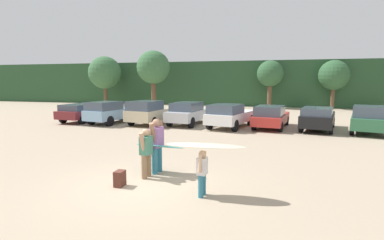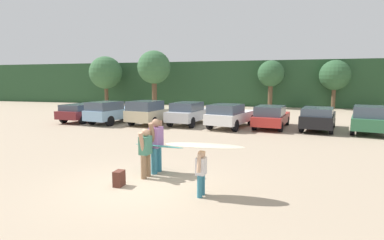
{
  "view_description": "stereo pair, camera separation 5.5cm",
  "coord_description": "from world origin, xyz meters",
  "views": [
    {
      "loc": [
        3.63,
        -7.73,
        3.0
      ],
      "look_at": [
        -0.12,
        5.95,
        1.16
      ],
      "focal_mm": 28.22,
      "sensor_mm": 36.0,
      "label": 1
    },
    {
      "loc": [
        3.68,
        -7.72,
        3.0
      ],
      "look_at": [
        -0.12,
        5.95,
        1.16
      ],
      "focal_mm": 28.22,
      "sensor_mm": 36.0,
      "label": 2
    }
  ],
  "objects": [
    {
      "name": "backpack_dropped",
      "position": [
        -0.57,
        -0.24,
        0.22
      ],
      "size": [
        0.24,
        0.34,
        0.45
      ],
      "color": "#592D23",
      "rests_on": "ground_plane"
    },
    {
      "name": "ground_plane",
      "position": [
        0.0,
        0.0,
        0.0
      ],
      "size": [
        120.0,
        120.0,
        0.0
      ],
      "primitive_type": "plane",
      "color": "tan"
    },
    {
      "name": "parked_car_white",
      "position": [
        0.88,
        11.41,
        0.82
      ],
      "size": [
        2.85,
        4.65,
        1.56
      ],
      "rotation": [
        0.0,
        0.0,
        1.33
      ],
      "color": "white",
      "rests_on": "ground_plane"
    },
    {
      "name": "parked_car_black",
      "position": [
        6.22,
        11.92,
        0.77
      ],
      "size": [
        2.61,
        4.65,
        1.44
      ],
      "rotation": [
        0.0,
        0.0,
        1.37
      ],
      "color": "black",
      "rests_on": "ground_plane"
    },
    {
      "name": "tree_center_left",
      "position": [
        9.65,
        27.56,
        3.59
      ],
      "size": [
        3.18,
        3.18,
        5.21
      ],
      "color": "brown",
      "rests_on": "ground_plane"
    },
    {
      "name": "parked_car_maroon",
      "position": [
        -9.99,
        11.74,
        0.74
      ],
      "size": [
        2.22,
        4.76,
        1.33
      ],
      "rotation": [
        0.0,
        0.0,
        1.49
      ],
      "color": "maroon",
      "rests_on": "ground_plane"
    },
    {
      "name": "surfboard_cream",
      "position": [
        1.94,
        -0.24,
        1.33
      ],
      "size": [
        2.13,
        0.67,
        0.07
      ],
      "rotation": [
        0.0,
        0.0,
        3.18
      ],
      "color": "beige"
    },
    {
      "name": "tree_center",
      "position": [
        -9.69,
        24.38,
        4.48
      ],
      "size": [
        3.73,
        3.73,
        6.4
      ],
      "color": "brown",
      "rests_on": "ground_plane"
    },
    {
      "name": "parked_car_sky_blue",
      "position": [
        -7.49,
        11.43,
        0.82
      ],
      "size": [
        2.55,
        5.0,
        1.59
      ],
      "rotation": [
        0.0,
        0.0,
        1.39
      ],
      "color": "#84ADD1",
      "rests_on": "ground_plane"
    },
    {
      "name": "person_companion",
      "position": [
        -0.16,
        0.7,
        0.87
      ],
      "size": [
        0.32,
        0.64,
        1.54
      ],
      "rotation": [
        0.0,
        0.0,
        3.04
      ],
      "color": "#8C6B4C",
      "rests_on": "ground_plane"
    },
    {
      "name": "surfboard_teal",
      "position": [
        0.09,
        1.2,
        0.91
      ],
      "size": [
        1.76,
        0.66,
        0.18
      ],
      "rotation": [
        0.0,
        0.0,
        3.04
      ],
      "color": "teal"
    },
    {
      "name": "tree_far_right",
      "position": [
        3.08,
        26.91,
        3.75
      ],
      "size": [
        2.87,
        2.87,
        5.25
      ],
      "color": "brown",
      "rests_on": "ground_plane"
    },
    {
      "name": "tree_far_left",
      "position": [
        -16.69,
        25.74,
        4.0
      ],
      "size": [
        3.99,
        3.99,
        6.01
      ],
      "color": "brown",
      "rests_on": "ground_plane"
    },
    {
      "name": "parked_car_forest_green",
      "position": [
        8.97,
        11.62,
        0.83
      ],
      "size": [
        2.89,
        4.82,
        1.6
      ],
      "rotation": [
        0.0,
        0.0,
        1.33
      ],
      "color": "#2D6642",
      "rests_on": "ground_plane"
    },
    {
      "name": "parked_car_champagne",
      "position": [
        -4.63,
        11.72,
        0.85
      ],
      "size": [
        2.6,
        4.75,
        1.67
      ],
      "rotation": [
        0.0,
        0.0,
        1.41
      ],
      "color": "beige",
      "rests_on": "ground_plane"
    },
    {
      "name": "person_child",
      "position": [
        1.88,
        -0.34,
        0.69
      ],
      "size": [
        0.25,
        0.49,
        1.22
      ],
      "rotation": [
        0.0,
        0.0,
        3.04
      ],
      "color": "teal",
      "rests_on": "ground_plane"
    },
    {
      "name": "hillside_ridge",
      "position": [
        0.0,
        34.3,
        2.68
      ],
      "size": [
        108.0,
        12.0,
        5.35
      ],
      "primitive_type": "cube",
      "color": "#284C2D",
      "rests_on": "ground_plane"
    },
    {
      "name": "parked_car_red",
      "position": [
        3.44,
        12.03,
        0.75
      ],
      "size": [
        2.41,
        4.69,
        1.46
      ],
      "rotation": [
        0.0,
        0.0,
        1.42
      ],
      "color": "#B72D28",
      "rests_on": "ground_plane"
    },
    {
      "name": "person_adult",
      "position": [
        -0.03,
        1.26,
        1.01
      ],
      "size": [
        0.37,
        0.8,
        1.79
      ],
      "rotation": [
        0.0,
        0.0,
        3.04
      ],
      "color": "teal",
      "rests_on": "ground_plane"
    },
    {
      "name": "parked_car_silver",
      "position": [
        -2.05,
        12.13,
        0.82
      ],
      "size": [
        2.31,
        4.62,
        1.56
      ],
      "rotation": [
        0.0,
        0.0,
        1.44
      ],
      "color": "silver",
      "rests_on": "ground_plane"
    }
  ]
}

